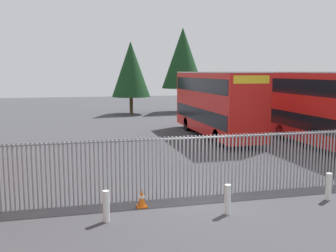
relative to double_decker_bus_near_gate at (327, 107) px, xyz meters
The scene contains 10 objects.
ground_plane 10.40m from the double_decker_bus_near_gate, behind, with size 100.00×100.00×0.00m, color #3D3D42.
palisade_fence 11.96m from the double_decker_bus_near_gate, 146.59° to the right, with size 15.74×0.14×2.35m.
double_decker_bus_near_gate is the anchor object (origin of this frame).
double_decker_bus_behind_fence_left 7.26m from the double_decker_bus_near_gate, 130.03° to the left, with size 2.54×10.81×4.42m.
bollard_near_left 15.74m from the double_decker_bus_near_gate, 148.30° to the right, with size 0.20×0.20×0.95m, color silver.
bollard_center_front 12.93m from the double_decker_bus_near_gate, 138.40° to the right, with size 0.20×0.20×0.95m, color silver.
bollard_near_right 10.00m from the double_decker_bus_near_gate, 125.00° to the right, with size 0.20×0.20×0.95m, color silver.
traffic_cone_by_gate 14.19m from the double_decker_bus_near_gate, 149.13° to the right, with size 0.34×0.34×0.59m.
tree_tall_back 22.88m from the double_decker_bus_near_gate, 110.83° to the left, with size 4.00×4.00×7.53m.
tree_short_side 22.48m from the double_decker_bus_near_gate, 95.80° to the left, with size 4.59×4.59×9.18m.
Camera 1 is at (-4.17, -12.87, 4.42)m, focal length 41.77 mm.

